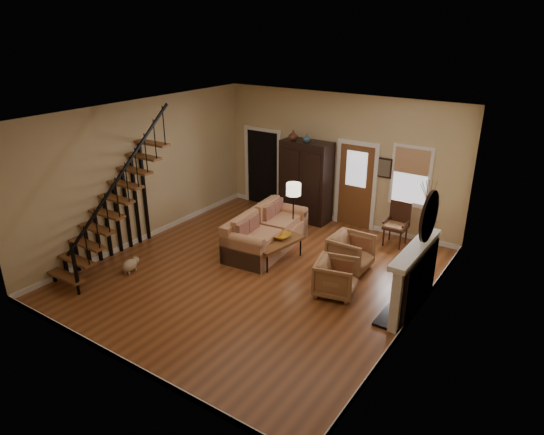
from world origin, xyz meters
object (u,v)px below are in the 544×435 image
Objects in this scene: coffee_table at (275,250)px; side_chair at (396,225)px; armchair_right at (351,252)px; floor_lamp at (293,213)px; armoire at (306,181)px; sofa at (267,231)px; armchair_left at (336,278)px.

coffee_table is 2.93m from side_chair.
floor_lamp is at bearing 75.78° from armchair_right.
armoire is 0.90× the size of sofa.
armchair_left is at bearing -27.44° from sofa.
armchair_left is 0.93× the size of armchair_right.
sofa is at bearing 54.22° from armchair_left.
armchair_left is at bearing -168.79° from armchair_right.
armchair_left is 2.77m from side_chair.
floor_lamp is 1.44× the size of side_chair.
floor_lamp is (-0.14, 0.99, 0.50)m from coffee_table.
coffee_table is 1.60× the size of armchair_left.
armchair_left is at bearing -38.65° from floor_lamp.
side_chair is at bearing 30.90° from floor_lamp.
coffee_table is (0.46, -0.35, -0.20)m from sofa.
sofa is 2.03m from armchair_right.
armchair_left is (2.23, -0.89, -0.08)m from sofa.
armchair_left is 1.12m from armchair_right.
floor_lamp reaches higher than armchair_right.
armchair_right is at bearing -2.88° from armchair_left.
armoire is 2.63m from coffee_table.
armchair_left is at bearing -92.75° from side_chair.
coffee_table is 1.21× the size of side_chair.
sofa is 3.02× the size of armchair_left.
armchair_right is 0.81× the size of side_chair.
side_chair is at bearing -4.48° from armoire.
side_chair is (2.05, 1.23, -0.23)m from floor_lamp.
armoire is 3.89m from armchair_left.
armchair_right is (2.01, 0.20, -0.06)m from sofa.
coffee_table is at bearing -81.69° from floor_lamp.
floor_lamp reaches higher than armchair_left.
armoire is 1.43× the size of floor_lamp.
armoire is 2.96m from armchair_right.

